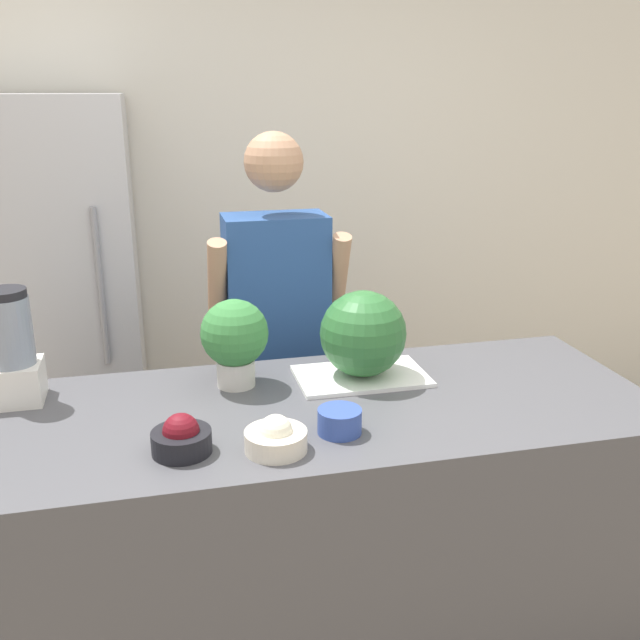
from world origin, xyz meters
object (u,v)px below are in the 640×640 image
at_px(person, 277,344).
at_px(bowl_cherries, 181,438).
at_px(watermelon, 363,334).
at_px(potted_plant, 235,338).
at_px(refrigerator, 62,307).
at_px(bowl_cream, 276,438).
at_px(blender, 12,351).
at_px(bowl_small_blue, 338,421).

relative_size(person, bowl_cherries, 10.82).
height_order(watermelon, potted_plant, watermelon).
relative_size(refrigerator, bowl_cream, 11.06).
height_order(watermelon, bowl_cherries, watermelon).
xyz_separation_m(person, potted_plant, (-0.22, -0.51, 0.22)).
relative_size(bowl_cream, potted_plant, 0.58).
bearing_deg(potted_plant, bowl_cherries, -115.25).
distance_m(bowl_cream, potted_plant, 0.47).
bearing_deg(bowl_cherries, bowl_cream, -11.15).
bearing_deg(bowl_cherries, person, 65.77).
bearing_deg(blender, potted_plant, -2.73).
xyz_separation_m(bowl_cherries, bowl_small_blue, (0.42, 0.01, -0.01)).
height_order(bowl_cherries, bowl_small_blue, bowl_cherries).
distance_m(person, potted_plant, 0.60).
bearing_deg(refrigerator, blender, -90.63).
bearing_deg(bowl_small_blue, bowl_cherries, -178.43).
bearing_deg(watermelon, bowl_cherries, -148.33).
bearing_deg(blender, watermelon, -3.68).
bearing_deg(refrigerator, watermelon, -47.78).
xyz_separation_m(bowl_cherries, potted_plant, (0.19, 0.40, 0.12)).
xyz_separation_m(bowl_cream, bowl_small_blue, (0.18, 0.06, -0.00)).
relative_size(bowl_cream, blender, 0.47).
bearing_deg(person, blender, -151.08).
distance_m(person, bowl_cream, 0.98).
height_order(watermelon, bowl_small_blue, watermelon).
distance_m(refrigerator, bowl_cream, 1.70).
bearing_deg(bowl_small_blue, potted_plant, 120.37).
height_order(person, bowl_cream, person).
distance_m(person, blender, 1.02).
xyz_separation_m(watermelon, potted_plant, (-0.40, 0.04, 0.01)).
bearing_deg(person, potted_plant, -113.41).
distance_m(bowl_cherries, bowl_small_blue, 0.42).
bearing_deg(watermelon, refrigerator, 132.22).
xyz_separation_m(person, blender, (-0.87, -0.48, 0.22)).
bearing_deg(bowl_cream, potted_plant, 95.97).
relative_size(watermelon, bowl_cherries, 1.78).
xyz_separation_m(person, bowl_small_blue, (0.01, -0.90, 0.10)).
height_order(blender, potted_plant, blender).
bearing_deg(watermelon, potted_plant, 174.80).
distance_m(bowl_small_blue, blender, 0.98).
xyz_separation_m(refrigerator, bowl_cherries, (0.45, -1.51, 0.07)).
height_order(bowl_small_blue, blender, blender).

